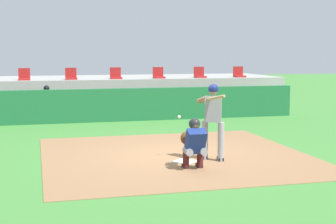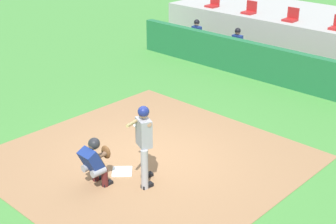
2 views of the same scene
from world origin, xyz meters
name	(u,v)px [view 2 (image 2 of 2)]	position (x,y,z in m)	size (l,w,h in m)	color
ground_plane	(148,160)	(0.00, 0.00, 0.00)	(80.00, 80.00, 0.00)	#428438
dirt_infield	(148,159)	(0.00, 0.00, 0.01)	(6.40, 6.40, 0.01)	#936B47
home_plate	(122,171)	(0.00, -0.80, 0.02)	(0.44, 0.44, 0.02)	white
batter_at_plate	(144,140)	(0.69, -0.76, 1.04)	(0.58, 0.88, 1.80)	#99999E
catcher_crouched	(95,160)	(0.00, -1.52, 0.61)	(0.49, 1.52, 1.13)	gray
dugout_wall	(293,70)	(0.00, 6.50, 0.60)	(13.00, 0.30, 1.20)	#1E6638
dugout_bench	(307,74)	(0.00, 7.50, 0.23)	(11.80, 0.44, 0.45)	olive
dugout_player_0	(194,36)	(-4.85, 7.34, 0.67)	(0.49, 0.70, 1.30)	#939399
dugout_player_1	(235,45)	(-2.89, 7.34, 0.67)	(0.49, 0.70, 1.30)	#939399
stadium_seat_0	(213,4)	(-5.57, 9.38, 1.53)	(0.46, 0.46, 0.48)	#A51E1E
stadium_seat_1	(250,10)	(-3.71, 9.38, 1.53)	(0.46, 0.46, 0.48)	#A51E1E
stadium_seat_2	(291,17)	(-1.86, 9.38, 1.53)	(0.46, 0.46, 0.48)	#A51E1E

